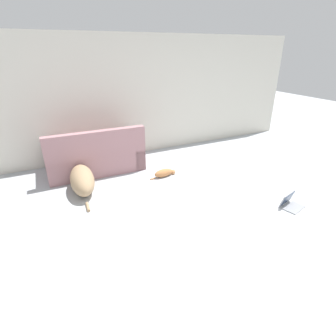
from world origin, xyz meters
TOP-DOWN VIEW (x-y plane):
  - ground_plane at (0.00, 0.00)m, footprint 20.00×20.00m
  - wall_back at (0.00, 3.77)m, footprint 7.57×0.06m
  - couch at (-1.34, 3.16)m, footprint 1.78×0.90m
  - dog at (-1.71, 2.51)m, footprint 0.44×1.41m
  - cat at (-0.25, 2.33)m, footprint 0.54×0.18m
  - laptop_open at (1.04, 0.58)m, footprint 0.39×0.34m

SIDE VIEW (x-z plane):
  - ground_plane at x=0.00m, z-range 0.00..0.00m
  - laptop_open at x=1.04m, z-range -0.04..0.18m
  - cat at x=-0.25m, z-range 0.00..0.15m
  - dog at x=-1.71m, z-range -0.01..0.40m
  - couch at x=-1.34m, z-range -0.17..0.72m
  - wall_back at x=0.00m, z-range 0.00..2.49m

